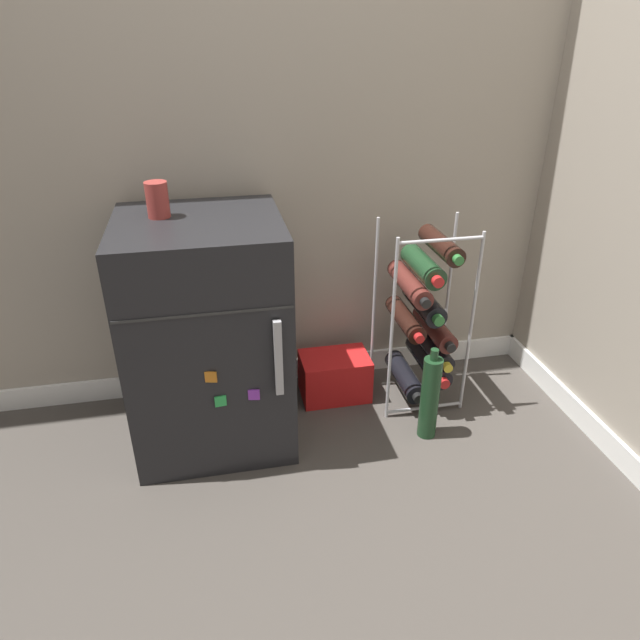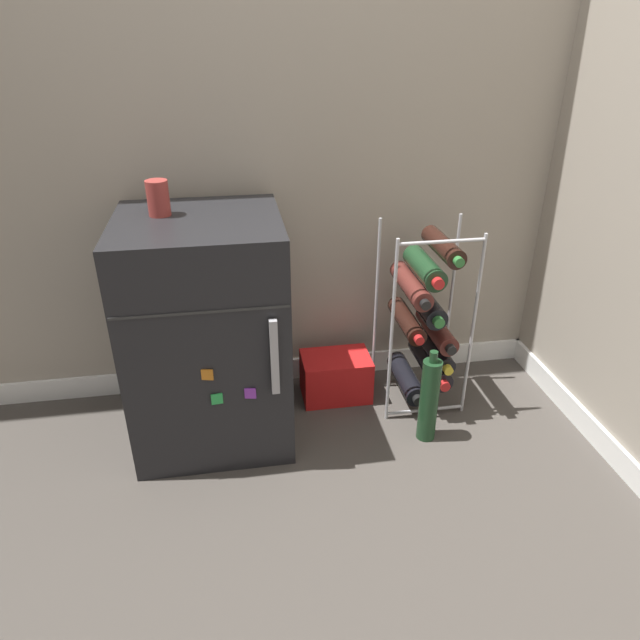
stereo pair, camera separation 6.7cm
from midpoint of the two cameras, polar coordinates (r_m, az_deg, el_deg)
The scene contains 7 objects.
ground_plane at distance 2.00m, azimuth 3.75°, elevation -14.46°, with size 14.00×14.00×0.00m, color #423D38.
wall_back at distance 2.11m, azimuth -0.00°, elevation 24.84°, with size 6.70×0.07×2.50m.
mini_fridge at distance 1.98m, azimuth -12.07°, elevation -1.43°, with size 0.52×0.53×0.80m.
wine_rack at distance 2.17m, azimuth 9.34°, elevation 0.18°, with size 0.31×0.33×0.72m.
soda_box at distance 2.28m, azimuth 0.63°, elevation -5.63°, with size 0.27×0.18×0.18m.
fridge_top_cup at distance 1.87m, azimuth -16.97°, elevation 11.43°, with size 0.07×0.07×0.11m.
loose_bottle_floor at distance 2.07m, azimuth 10.01°, elevation -7.62°, with size 0.07×0.07×0.36m.
Camera 1 is at (-0.46, -1.42, 1.34)m, focal length 32.00 mm.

